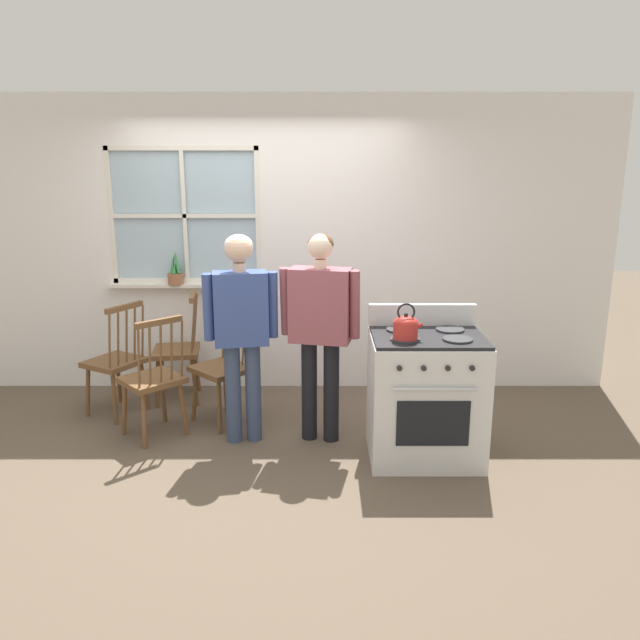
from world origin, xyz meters
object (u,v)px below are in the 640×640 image
object	(u,v)px
chair_center_cluster	(156,381)
stove	(428,396)
person_teen_center	(323,319)
person_elderly_left	(244,319)
potted_plant	(178,273)
chair_near_stove	(119,362)
chair_near_wall	(182,351)
kettle	(409,326)
chair_by_window	(226,368)

from	to	relation	value
chair_center_cluster	stove	xyz separation A→B (m)	(2.06, -0.35, 0.02)
person_teen_center	stove	world-z (taller)	person_teen_center
person_elderly_left	potted_plant	size ratio (longest dim) A/B	4.92
chair_near_stove	stove	distance (m)	2.62
chair_near_wall	person_elderly_left	distance (m)	1.22
kettle	person_elderly_left	bearing A→B (deg)	161.17
chair_by_window	chair_near_stove	distance (m)	0.95
chair_by_window	chair_near_wall	bearing A→B (deg)	178.99
stove	potted_plant	distance (m)	2.61
chair_center_cluster	chair_near_stove	xyz separation A→B (m)	(-0.43, 0.45, 0.00)
chair_near_stove	person_teen_center	bearing A→B (deg)	103.24
chair_by_window	potted_plant	xyz separation A→B (m)	(-0.53, 0.77, 0.67)
chair_near_wall	kettle	distance (m)	2.32
chair_near_wall	potted_plant	world-z (taller)	potted_plant
chair_near_stove	chair_by_window	bearing A→B (deg)	110.56
chair_by_window	person_teen_center	size ratio (longest dim) A/B	0.61
person_elderly_left	potted_plant	distance (m)	1.37
chair_by_window	chair_near_stove	world-z (taller)	same
chair_by_window	person_teen_center	distance (m)	1.01
chair_center_cluster	person_elderly_left	bearing A→B (deg)	130.25
person_elderly_left	person_teen_center	size ratio (longest dim) A/B	1.00
chair_near_wall	stove	world-z (taller)	stove
stove	person_teen_center	bearing A→B (deg)	159.28
person_elderly_left	kettle	xyz separation A→B (m)	(1.17, -0.40, 0.05)
chair_near_stove	stove	world-z (taller)	stove
chair_center_cluster	kettle	size ratio (longest dim) A/B	3.97
person_elderly_left	stove	xyz separation A→B (m)	(1.35, -0.27, -0.50)
person_teen_center	potted_plant	world-z (taller)	person_teen_center
chair_by_window	person_teen_center	xyz separation A→B (m)	(0.80, -0.36, 0.51)
chair_near_stove	kettle	xyz separation A→B (m)	(2.31, -0.94, 0.57)
chair_by_window	chair_center_cluster	size ratio (longest dim) A/B	1.00
stove	potted_plant	world-z (taller)	potted_plant
chair_near_stove	stove	xyz separation A→B (m)	(2.49, -0.80, 0.02)
person_elderly_left	stove	world-z (taller)	person_elderly_left
chair_center_cluster	potted_plant	distance (m)	1.25
chair_center_cluster	potted_plant	xyz separation A→B (m)	(-0.03, 1.06, 0.67)
chair_near_wall	stove	bearing A→B (deg)	53.17
kettle	chair_near_stove	bearing A→B (deg)	157.97
chair_by_window	chair_center_cluster	bearing A→B (deg)	-104.86
chair_center_cluster	chair_by_window	bearing A→B (deg)	167.70
person_elderly_left	potted_plant	bearing A→B (deg)	112.72
chair_by_window	chair_center_cluster	distance (m)	0.58
chair_by_window	person_elderly_left	bearing A→B (deg)	-17.23
chair_center_cluster	stove	size ratio (longest dim) A/B	0.90
chair_near_wall	chair_center_cluster	bearing A→B (deg)	-9.48
person_elderly_left	person_teen_center	bearing A→B (deg)	-8.16
chair_center_cluster	stove	bearing A→B (deg)	127.38
chair_near_stove	chair_center_cluster	bearing A→B (deg)	73.66
potted_plant	person_elderly_left	bearing A→B (deg)	-57.26
chair_by_window	potted_plant	distance (m)	1.15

